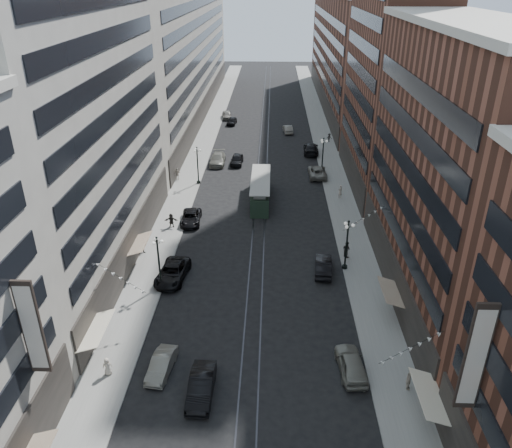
# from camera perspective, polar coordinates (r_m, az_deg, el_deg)

# --- Properties ---
(ground) EXTENTS (220.00, 220.00, 0.00)m
(ground) POSITION_cam_1_polar(r_m,az_deg,el_deg) (77.68, 0.71, 5.89)
(ground) COLOR black
(ground) RESTS_ON ground
(sidewalk_west) EXTENTS (4.00, 180.00, 0.15)m
(sidewalk_west) POSITION_cam_1_polar(r_m,az_deg,el_deg) (87.95, -6.41, 8.29)
(sidewalk_west) COLOR gray
(sidewalk_west) RESTS_ON ground
(sidewalk_east) EXTENTS (4.00, 180.00, 0.15)m
(sidewalk_east) POSITION_cam_1_polar(r_m,az_deg,el_deg) (87.59, 8.14, 8.11)
(sidewalk_east) COLOR gray
(sidewalk_east) RESTS_ON ground
(rail_west) EXTENTS (0.12, 180.00, 0.02)m
(rail_west) POSITION_cam_1_polar(r_m,az_deg,el_deg) (87.12, 0.39, 8.23)
(rail_west) COLOR #2D2D33
(rail_west) RESTS_ON ground
(rail_east) EXTENTS (0.12, 180.00, 0.02)m
(rail_east) POSITION_cam_1_polar(r_m,az_deg,el_deg) (87.09, 1.32, 8.22)
(rail_east) COLOR #2D2D33
(rail_east) RESTS_ON ground
(building_west_mid) EXTENTS (8.00, 36.00, 28.00)m
(building_west_mid) POSITION_cam_1_polar(r_m,az_deg,el_deg) (51.03, -19.66, 9.73)
(building_west_mid) COLOR #A9A596
(building_west_mid) RESTS_ON ground
(building_west_far) EXTENTS (8.00, 90.00, 26.00)m
(building_west_far) POSITION_cam_1_polar(r_m,az_deg,el_deg) (111.13, -8.13, 18.89)
(building_west_far) COLOR #A9A596
(building_west_far) RESTS_ON ground
(building_east_mid) EXTENTS (8.00, 30.00, 24.00)m
(building_east_mid) POSITION_cam_1_polar(r_m,az_deg,el_deg) (46.20, 21.54, 5.08)
(building_east_mid) COLOR brown
(building_east_mid) RESTS_ON ground
(building_east_tower) EXTENTS (8.00, 26.00, 42.00)m
(building_east_tower) POSITION_cam_1_polar(r_m,az_deg,el_deg) (70.67, 15.60, 20.45)
(building_east_tower) COLOR brown
(building_east_tower) RESTS_ON ground
(building_east_far) EXTENTS (8.00, 72.00, 24.00)m
(building_east_far) POSITION_cam_1_polar(r_m,az_deg,el_deg) (119.66, 9.87, 18.83)
(building_east_far) COLOR brown
(building_east_far) RESTS_ON ground
(lamppost_sw_far) EXTENTS (1.03, 1.14, 5.52)m
(lamppost_sw_far) POSITION_cam_1_polar(r_m,az_deg,el_deg) (48.59, -11.05, -4.10)
(lamppost_sw_far) COLOR black
(lamppost_sw_far) RESTS_ON sidewalk_west
(lamppost_sw_mid) EXTENTS (1.03, 1.14, 5.52)m
(lamppost_sw_mid) POSITION_cam_1_polar(r_m,az_deg,el_deg) (72.69, -6.69, 6.82)
(lamppost_sw_mid) COLOR black
(lamppost_sw_mid) RESTS_ON sidewalk_west
(lamppost_se_far) EXTENTS (1.03, 1.14, 5.52)m
(lamppost_se_far) POSITION_cam_1_polar(r_m,az_deg,el_deg) (51.47, 10.34, -2.18)
(lamppost_se_far) COLOR black
(lamppost_se_far) RESTS_ON sidewalk_east
(lamppost_se_mid) EXTENTS (1.03, 1.14, 5.52)m
(lamppost_se_mid) POSITION_cam_1_polar(r_m,az_deg,el_deg) (77.02, 7.64, 7.91)
(lamppost_se_mid) COLOR black
(lamppost_se_mid) RESTS_ON sidewalk_east
(streetcar) EXTENTS (2.53, 11.45, 3.17)m
(streetcar) POSITION_cam_1_polar(r_m,az_deg,el_deg) (67.26, 0.51, 3.84)
(streetcar) COLOR #1F3123
(streetcar) RESTS_ON ground
(car_1) EXTENTS (1.95, 4.33, 1.38)m
(car_1) POSITION_cam_1_polar(r_m,az_deg,el_deg) (40.46, -10.75, -15.52)
(car_1) COLOR slate
(car_1) RESTS_ON ground
(car_2) EXTENTS (3.23, 5.97, 1.59)m
(car_2) POSITION_cam_1_polar(r_m,az_deg,el_deg) (50.89, -9.53, -5.47)
(car_2) COLOR black
(car_2) RESTS_ON ground
(car_4) EXTENTS (2.31, 4.93, 1.63)m
(car_4) POSITION_cam_1_polar(r_m,az_deg,el_deg) (40.37, 10.84, -15.40)
(car_4) COLOR gray
(car_4) RESTS_ON ground
(car_5) EXTENTS (1.79, 4.96, 1.63)m
(car_5) POSITION_cam_1_polar(r_m,az_deg,el_deg) (38.20, -6.28, -17.96)
(car_5) COLOR black
(car_5) RESTS_ON ground
(pedestrian_1) EXTENTS (0.82, 0.58, 1.51)m
(pedestrian_1) POSITION_cam_1_polar(r_m,az_deg,el_deg) (40.93, -16.63, -15.33)
(pedestrian_1) COLOR #B4A995
(pedestrian_1) RESTS_ON sidewalk_west
(pedestrian_2) EXTENTS (0.98, 0.78, 1.78)m
(pedestrian_2) POSITION_cam_1_polar(r_m,az_deg,el_deg) (55.76, -12.84, -2.45)
(pedestrian_2) COLOR black
(pedestrian_2) RESTS_ON sidewalk_west
(pedestrian_4) EXTENTS (0.54, 0.96, 1.56)m
(pedestrian_4) POSITION_cam_1_polar(r_m,az_deg,el_deg) (39.82, 17.03, -16.76)
(pedestrian_4) COLOR #B5A996
(pedestrian_4) RESTS_ON sidewalk_east
(car_7) EXTENTS (2.51, 5.10, 1.39)m
(car_7) POSITION_cam_1_polar(r_m,az_deg,el_deg) (61.91, -7.45, 0.72)
(car_7) COLOR black
(car_7) RESTS_ON ground
(car_8) EXTENTS (2.39, 5.76, 1.66)m
(car_8) POSITION_cam_1_polar(r_m,az_deg,el_deg) (81.35, -4.40, 7.41)
(car_8) COLOR slate
(car_8) RESTS_ON ground
(car_9) EXTENTS (2.11, 4.38, 1.44)m
(car_9) POSITION_cam_1_polar(r_m,az_deg,el_deg) (103.97, -2.78, 11.68)
(car_9) COLOR black
(car_9) RESTS_ON ground
(car_10) EXTENTS (2.04, 4.81, 1.54)m
(car_10) POSITION_cam_1_polar(r_m,az_deg,el_deg) (51.77, 7.71, -4.75)
(car_10) COLOR black
(car_10) RESTS_ON ground
(car_11) EXTENTS (2.64, 5.64, 1.56)m
(car_11) POSITION_cam_1_polar(r_m,az_deg,el_deg) (76.38, 7.03, 5.94)
(car_11) COLOR slate
(car_11) RESTS_ON ground
(car_12) EXTENTS (2.68, 6.11, 1.75)m
(car_12) POSITION_cam_1_polar(r_m,az_deg,el_deg) (86.69, 6.30, 8.58)
(car_12) COLOR black
(car_12) RESTS_ON ground
(car_13) EXTENTS (2.06, 4.68, 1.57)m
(car_13) POSITION_cam_1_polar(r_m,az_deg,el_deg) (81.06, -2.21, 7.36)
(car_13) COLOR black
(car_13) RESTS_ON ground
(car_14) EXTENTS (1.99, 4.56, 1.46)m
(car_14) POSITION_cam_1_polar(r_m,az_deg,el_deg) (98.33, 3.66, 10.78)
(car_14) COLOR gray
(car_14) RESTS_ON ground
(pedestrian_5) EXTENTS (1.60, 0.49, 1.72)m
(pedestrian_5) POSITION_cam_1_polar(r_m,az_deg,el_deg) (60.88, -9.66, 0.41)
(pedestrian_5) COLOR black
(pedestrian_5) RESTS_ON sidewalk_west
(pedestrian_6) EXTENTS (1.09, 0.58, 1.78)m
(pedestrian_6) POSITION_cam_1_polar(r_m,az_deg,el_deg) (75.15, -8.97, 5.67)
(pedestrian_6) COLOR #A99D8C
(pedestrian_6) RESTS_ON sidewalk_west
(pedestrian_7) EXTENTS (0.94, 0.98, 1.81)m
(pedestrian_7) POSITION_cam_1_polar(r_m,az_deg,el_deg) (54.59, 10.30, -2.85)
(pedestrian_7) COLOR black
(pedestrian_7) RESTS_ON sidewalk_east
(pedestrian_8) EXTENTS (0.81, 0.73, 1.85)m
(pedestrian_8) POSITION_cam_1_polar(r_m,az_deg,el_deg) (68.88, 9.59, 3.67)
(pedestrian_8) COLOR beige
(pedestrian_8) RESTS_ON sidewalk_east
(pedestrian_9) EXTENTS (1.09, 0.77, 1.56)m
(pedestrian_9) POSITION_cam_1_polar(r_m,az_deg,el_deg) (92.95, 8.36, 9.74)
(pedestrian_9) COLOR black
(pedestrian_9) RESTS_ON sidewalk_east
(car_extra_0) EXTENTS (2.43, 4.87, 1.59)m
(car_extra_0) POSITION_cam_1_polar(r_m,az_deg,el_deg) (108.51, -3.38, 12.35)
(car_extra_0) COLOR gray
(car_extra_0) RESTS_ON ground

